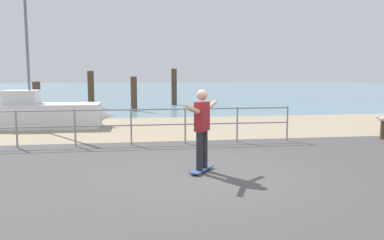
% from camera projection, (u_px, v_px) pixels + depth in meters
% --- Properties ---
extents(ground_plane, '(24.00, 10.00, 0.04)m').
position_uv_depth(ground_plane, '(219.00, 192.00, 7.01)').
color(ground_plane, '#474444').
rests_on(ground_plane, ground).
extents(beach_strip, '(24.00, 6.00, 0.04)m').
position_uv_depth(beach_strip, '(174.00, 127.00, 14.86)').
color(beach_strip, tan).
rests_on(beach_strip, ground).
extents(sea_surface, '(72.00, 50.00, 0.04)m').
position_uv_depth(sea_surface, '(148.00, 90.00, 42.35)').
color(sea_surface, slate).
rests_on(sea_surface, ground).
extents(railing_fence, '(10.83, 0.05, 1.05)m').
position_uv_depth(railing_fence, '(103.00, 122.00, 11.11)').
color(railing_fence, gray).
rests_on(railing_fence, ground).
extents(sailboat, '(4.99, 1.56, 5.35)m').
position_uv_depth(sailboat, '(44.00, 114.00, 14.59)').
color(sailboat, silver).
rests_on(sailboat, ground).
extents(skateboard, '(0.61, 0.77, 0.08)m').
position_uv_depth(skateboard, '(202.00, 170.00, 8.29)').
color(skateboard, '#334C8C').
rests_on(skateboard, ground).
extents(skateboarder, '(0.88, 1.25, 1.65)m').
position_uv_depth(skateboarder, '(202.00, 124.00, 8.17)').
color(skateboarder, '#26262B').
rests_on(skateboarder, skateboard).
extents(bollard_short, '(0.18, 0.18, 0.56)m').
position_uv_depth(bollard_short, '(383.00, 131.00, 12.21)').
color(bollard_short, '#513826').
rests_on(bollard_short, ground).
extents(seagull, '(0.44, 0.29, 0.18)m').
position_uv_depth(seagull, '(383.00, 119.00, 12.17)').
color(seagull, white).
rests_on(seagull, bollard_short).
extents(groyne_post_0, '(0.38, 0.38, 1.55)m').
position_uv_depth(groyne_post_0, '(37.00, 97.00, 20.10)').
color(groyne_post_0, '#513826').
rests_on(groyne_post_0, ground).
extents(groyne_post_1, '(0.36, 0.36, 2.08)m').
position_uv_depth(groyne_post_1, '(91.00, 89.00, 22.76)').
color(groyne_post_1, '#513826').
rests_on(groyne_post_1, ground).
extents(groyne_post_2, '(0.33, 0.33, 1.80)m').
position_uv_depth(groyne_post_2, '(134.00, 94.00, 20.73)').
color(groyne_post_2, '#513826').
rests_on(groyne_post_2, ground).
extents(groyne_post_3, '(0.33, 0.33, 2.22)m').
position_uv_depth(groyne_post_3, '(174.00, 87.00, 24.18)').
color(groyne_post_3, '#513826').
rests_on(groyne_post_3, ground).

